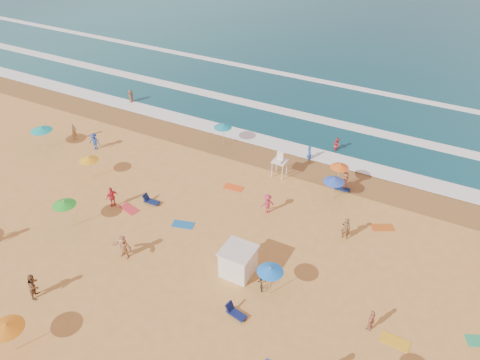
% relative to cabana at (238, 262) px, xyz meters
% --- Properties ---
extents(ground, '(220.00, 220.00, 0.00)m').
position_rel_cabana_xyz_m(ground, '(-2.76, 2.02, -1.00)').
color(ground, gold).
rests_on(ground, ground).
extents(wet_sand, '(220.00, 220.00, 0.00)m').
position_rel_cabana_xyz_m(wet_sand, '(-2.76, 14.52, -0.99)').
color(wet_sand, olive).
rests_on(wet_sand, ground).
extents(surf_foam, '(200.00, 18.70, 0.05)m').
position_rel_cabana_xyz_m(surf_foam, '(-2.76, 23.34, -0.90)').
color(surf_foam, white).
rests_on(surf_foam, ground).
extents(cabana, '(2.00, 2.00, 2.00)m').
position_rel_cabana_xyz_m(cabana, '(0.00, 0.00, 0.00)').
color(cabana, white).
rests_on(cabana, ground).
extents(cabana_roof, '(2.20, 2.20, 0.12)m').
position_rel_cabana_xyz_m(cabana_roof, '(0.00, 0.00, 1.06)').
color(cabana_roof, silver).
rests_on(cabana_roof, cabana).
extents(bicycle, '(1.24, 1.62, 0.82)m').
position_rel_cabana_xyz_m(bicycle, '(1.90, -0.30, -0.59)').
color(bicycle, black).
rests_on(bicycle, ground).
extents(lifeguard_stand, '(1.20, 1.20, 2.10)m').
position_rel_cabana_xyz_m(lifeguard_stand, '(-2.38, 12.19, 0.05)').
color(lifeguard_stand, white).
rests_on(lifeguard_stand, ground).
extents(beach_umbrellas, '(56.21, 27.87, 0.73)m').
position_rel_cabana_xyz_m(beach_umbrellas, '(0.49, 2.59, 1.14)').
color(beach_umbrellas, blue).
rests_on(beach_umbrellas, ground).
extents(loungers, '(46.80, 23.49, 0.34)m').
position_rel_cabana_xyz_m(loungers, '(1.20, 0.03, -0.83)').
color(loungers, '#0D1C45').
rests_on(loungers, ground).
extents(towels, '(52.46, 24.35, 0.03)m').
position_rel_cabana_xyz_m(towels, '(-0.44, 0.80, -0.98)').
color(towels, red).
rests_on(towels, ground).
extents(beachgoers, '(43.55, 27.92, 2.13)m').
position_rel_cabana_xyz_m(beachgoers, '(-3.49, 5.53, -0.17)').
color(beachgoers, tan).
rests_on(beachgoers, ground).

